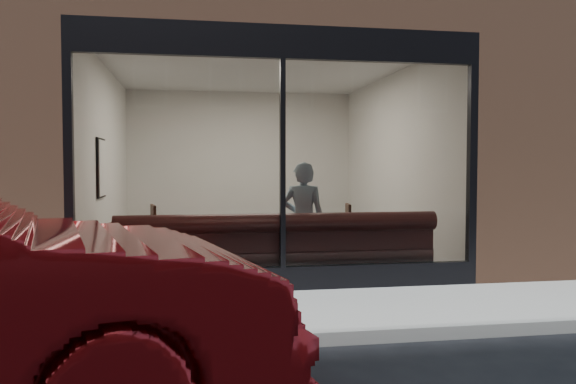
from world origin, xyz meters
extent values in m
plane|color=black|center=(0.00, 0.00, 0.00)|extent=(120.00, 120.00, 0.00)
cube|color=gray|center=(0.00, 1.00, 0.01)|extent=(40.00, 2.00, 0.01)
cube|color=gray|center=(0.00, -0.05, 0.06)|extent=(40.00, 0.10, 0.12)
cube|color=brown|center=(-3.75, 8.00, 1.60)|extent=(2.50, 12.00, 3.20)
cube|color=brown|center=(3.75, 8.00, 1.60)|extent=(2.50, 12.00, 3.20)
cube|color=brown|center=(0.00, 11.00, 1.60)|extent=(5.00, 6.00, 3.20)
plane|color=#2D2D30|center=(0.00, 5.00, 0.02)|extent=(6.00, 6.00, 0.00)
plane|color=white|center=(0.00, 5.00, 3.19)|extent=(6.00, 6.00, 0.00)
plane|color=silver|center=(0.00, 7.99, 1.60)|extent=(5.00, 0.00, 5.00)
plane|color=silver|center=(-2.49, 5.00, 1.60)|extent=(0.00, 6.00, 6.00)
plane|color=silver|center=(2.49, 5.00, 1.60)|extent=(0.00, 6.00, 6.00)
cube|color=black|center=(0.00, 2.05, 0.15)|extent=(5.00, 0.10, 0.30)
cube|color=black|center=(0.00, 2.05, 3.00)|extent=(5.00, 0.10, 0.40)
cube|color=black|center=(0.00, 2.05, 1.55)|extent=(0.06, 0.10, 2.50)
plane|color=white|center=(0.00, 2.02, 1.55)|extent=(4.80, 0.00, 4.80)
cube|color=#351513|center=(0.00, 2.45, 0.23)|extent=(4.00, 0.55, 0.45)
imported|color=#99B5C7|center=(0.39, 2.75, 0.79)|extent=(0.66, 0.54, 1.57)
cube|color=black|center=(-1.92, 3.00, 0.74)|extent=(0.71, 0.71, 0.04)
cube|color=black|center=(1.42, 3.57, 0.74)|extent=(0.75, 0.75, 0.04)
cube|color=black|center=(-1.84, 3.82, 0.24)|extent=(0.52, 0.52, 0.04)
cube|color=black|center=(1.07, 3.64, 0.24)|extent=(0.50, 0.50, 0.04)
cube|color=white|center=(-2.45, 4.41, 1.50)|extent=(0.02, 0.64, 0.86)
camera|label=1|loc=(-1.06, -4.62, 1.51)|focal=35.00mm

